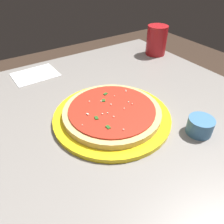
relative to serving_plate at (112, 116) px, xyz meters
name	(u,v)px	position (x,y,z in m)	size (l,w,h in m)	color
restaurant_table	(118,161)	(0.00, 0.03, -0.14)	(0.90, 0.95, 0.75)	black
serving_plate	(112,116)	(0.00, 0.00, 0.00)	(0.30, 0.30, 0.01)	yellow
pizza	(112,111)	(0.00, 0.00, 0.02)	(0.25, 0.25, 0.02)	#DBB26B
cup_tall_drink	(157,40)	(-0.39, -0.26, 0.05)	(0.08, 0.08, 0.11)	#B2191E
cup_small_sauce	(200,126)	(-0.14, 0.16, 0.01)	(0.06, 0.06, 0.04)	teal
napkin_folded_right	(35,75)	(0.09, -0.35, -0.01)	(0.15, 0.12, 0.00)	white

